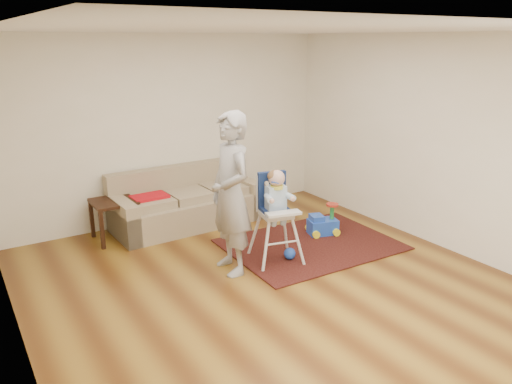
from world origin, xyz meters
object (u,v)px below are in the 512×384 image
sofa (187,198)px  high_chair (276,217)px  adult (231,194)px  side_table (115,220)px  ride_on_toy (323,219)px  toy_ball (290,254)px

sofa → high_chair: (0.40, -1.70, 0.14)m
high_chair → adult: size_ratio=0.62×
sofa → side_table: 1.07m
side_table → high_chair: size_ratio=0.48×
ride_on_toy → high_chair: (-1.02, -0.33, 0.32)m
sofa → high_chair: bearing=-78.7°
side_table → adult: (0.86, -1.68, 0.66)m
high_chair → sofa: bearing=116.1°
ride_on_toy → adult: bearing=-153.1°
ride_on_toy → high_chair: size_ratio=0.37×
sofa → high_chair: 1.75m
toy_ball → sofa: bearing=106.5°
side_table → toy_ball: 2.43m
toy_ball → adult: adult is taller
adult → toy_ball: bearing=81.7°
toy_ball → high_chair: size_ratio=0.13×
high_chair → side_table: bearing=143.2°
high_chair → adult: bearing=-171.2°
ride_on_toy → adult: 1.79m
side_table → ride_on_toy: (2.48, -1.39, -0.04)m
side_table → ride_on_toy: size_ratio=1.28×
sofa → side_table: sofa is taller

